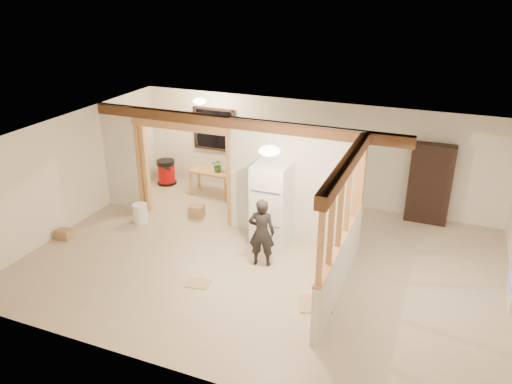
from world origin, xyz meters
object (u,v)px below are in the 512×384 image
at_px(work_table, 212,183).
at_px(shop_vac, 166,172).
at_px(refrigerator, 271,204).
at_px(woman, 262,232).
at_px(bookshelf, 430,184).

relative_size(work_table, shop_vac, 1.58).
bearing_deg(shop_vac, refrigerator, -27.85).
distance_m(work_table, shop_vac, 1.49).
distance_m(refrigerator, woman, 0.93).
height_order(refrigerator, bookshelf, bookshelf).
distance_m(refrigerator, shop_vac, 4.27).
bearing_deg(shop_vac, work_table, -8.78).
bearing_deg(bookshelf, woman, -131.58).
distance_m(work_table, bookshelf, 5.25).
relative_size(woman, work_table, 1.30).
distance_m(refrigerator, work_table, 2.91).
bearing_deg(woman, shop_vac, -47.91).
bearing_deg(work_table, refrigerator, -34.06).
relative_size(refrigerator, bookshelf, 0.95).
xyz_separation_m(refrigerator, woman, (0.14, -0.90, -0.18)).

